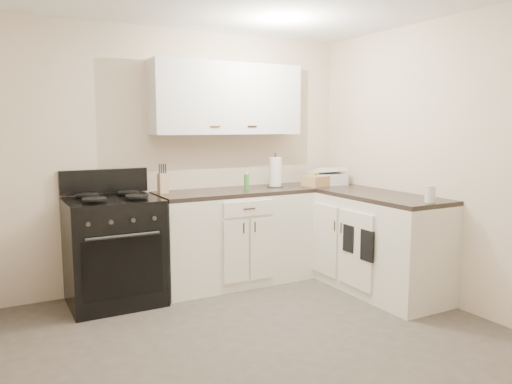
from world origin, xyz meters
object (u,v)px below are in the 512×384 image
knife_block (163,183)px  wicker_basket (319,181)px  paper_towel (275,172)px  stove (114,252)px  countertop_grill (328,179)px

knife_block → wicker_basket: knife_block is taller
knife_block → paper_towel: (1.19, -0.09, 0.06)m
stove → paper_towel: bearing=1.7°
countertop_grill → stove: bearing=-173.9°
paper_towel → wicker_basket: bearing=-14.6°
wicker_basket → paper_towel: bearing=165.4°
stove → knife_block: bearing=15.0°
stove → knife_block: knife_block is taller
wicker_basket → countertop_grill: size_ratio=0.99×
knife_block → wicker_basket: size_ratio=0.58×
wicker_basket → knife_block: bearing=172.8°
knife_block → wicker_basket: bearing=-13.0°
knife_block → paper_towel: bearing=-10.0°
stove → paper_towel: size_ratio=3.10×
knife_block → countertop_grill: size_ratio=0.57×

